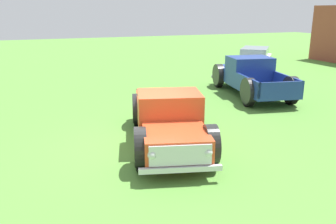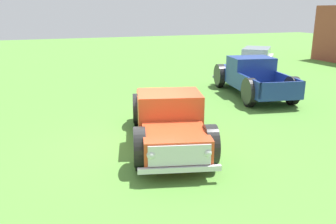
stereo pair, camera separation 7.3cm
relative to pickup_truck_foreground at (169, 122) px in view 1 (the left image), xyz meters
The scene contains 4 objects.
ground_plane 0.93m from the pickup_truck_foreground, 112.21° to the right, with size 80.00×80.00×0.00m, color #548C38.
pickup_truck_foreground is the anchor object (origin of this frame).
pickup_truck_behind_left 7.43m from the pickup_truck_foreground, 129.57° to the left, with size 5.66×2.96×1.65m.
sedan_distant_a 13.34m from the pickup_truck_foreground, 135.31° to the left, with size 4.42×4.18×1.44m.
Camera 1 is at (8.55, -2.82, 3.64)m, focal length 37.27 mm.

